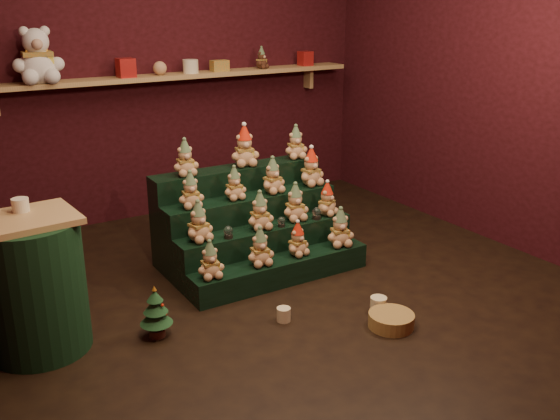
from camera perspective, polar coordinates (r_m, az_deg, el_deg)
ground at (r=4.54m, az=0.34°, el=-6.88°), size 4.00×4.00×0.00m
back_wall at (r=5.96m, az=-10.36°, el=13.08°), size 4.00×0.10×2.80m
right_wall at (r=5.48m, az=19.32°, el=11.86°), size 0.10×4.00×2.80m
back_shelf at (r=5.80m, az=-9.64°, el=11.92°), size 3.60×0.26×0.24m
riser_tier_front at (r=4.55m, az=0.11°, el=-5.55°), size 1.40×0.22×0.18m
riser_tier_midfront at (r=4.69m, az=-1.30°, el=-3.60°), size 1.40×0.22×0.36m
riser_tier_midback at (r=4.84m, az=-2.62°, el=-1.76°), size 1.40×0.22×0.54m
riser_tier_back at (r=4.99m, az=-3.86°, el=-0.03°), size 1.40×0.22×0.72m
teddy_0 at (r=4.21m, az=-6.41°, el=-4.54°), size 0.20×0.18×0.26m
teddy_1 at (r=4.38m, az=-1.83°, el=-3.36°), size 0.21×0.19×0.27m
teddy_2 at (r=4.54m, az=1.62°, el=-2.68°), size 0.21×0.20×0.25m
teddy_3 at (r=4.73m, az=5.52°, el=-1.58°), size 0.25×0.24×0.30m
teddy_4 at (r=4.35m, az=-7.47°, el=-1.05°), size 0.24×0.22×0.29m
teddy_5 at (r=4.54m, az=-1.85°, el=-0.07°), size 0.21×0.19×0.28m
teddy_6 at (r=4.72m, az=1.40°, el=0.73°), size 0.22×0.20×0.29m
teddy_7 at (r=4.85m, az=4.32°, el=1.01°), size 0.24×0.23×0.26m
teddy_8 at (r=4.49m, az=-8.19°, el=1.83°), size 0.21×0.19×0.26m
teddy_9 at (r=4.65m, az=-4.20°, el=2.46°), size 0.18×0.16×0.25m
teddy_10 at (r=4.79m, az=-0.68°, el=3.19°), size 0.22×0.21×0.28m
teddy_11 at (r=4.98m, az=2.86°, el=3.95°), size 0.23×0.21×0.30m
teddy_12 at (r=4.66m, az=-8.67°, el=4.76°), size 0.21×0.19×0.27m
teddy_13 at (r=4.88m, az=-3.27°, el=5.86°), size 0.26×0.24×0.31m
teddy_14 at (r=5.11m, az=1.45°, el=6.22°), size 0.22×0.20×0.27m
snow_globe_a at (r=4.41m, az=-4.75°, el=-2.02°), size 0.07×0.07×0.09m
snow_globe_b at (r=4.61m, az=0.14°, el=-1.08°), size 0.06×0.06×0.08m
snow_globe_c at (r=4.77m, az=3.37°, el=-0.31°), size 0.07×0.07×0.09m
side_table at (r=3.87m, az=-21.55°, el=-6.39°), size 0.58×0.58×0.83m
table_ornament at (r=3.80m, az=-22.65°, el=0.43°), size 0.10×0.10×0.08m
mini_christmas_tree at (r=3.90m, az=-11.29°, el=-9.13°), size 0.20×0.20×0.34m
mug_left at (r=4.05m, az=0.34°, el=-9.52°), size 0.09×0.09×0.09m
mug_right at (r=4.20m, az=8.98°, el=-8.57°), size 0.11×0.11×0.11m
wicker_basket at (r=4.05m, az=10.13°, el=-9.89°), size 0.31×0.31×0.09m
white_bear at (r=5.42m, az=-21.39°, el=13.65°), size 0.42×0.39×0.55m
brown_bear at (r=6.15m, az=-1.70°, el=13.73°), size 0.19×0.18×0.20m
gift_tin_red_a at (r=5.62m, az=-13.92°, el=12.51°), size 0.14×0.14×0.16m
gift_tin_cream at (r=5.83m, az=-8.18°, el=12.87°), size 0.14×0.14×0.12m
gift_tin_red_b at (r=6.43m, az=2.33°, el=13.68°), size 0.12×0.12×0.14m
shelf_plush_ball at (r=5.72m, az=-10.93°, el=12.62°), size 0.12×0.12×0.12m
scarf_gift_box at (r=5.95m, az=-5.55°, el=13.00°), size 0.16×0.10×0.10m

